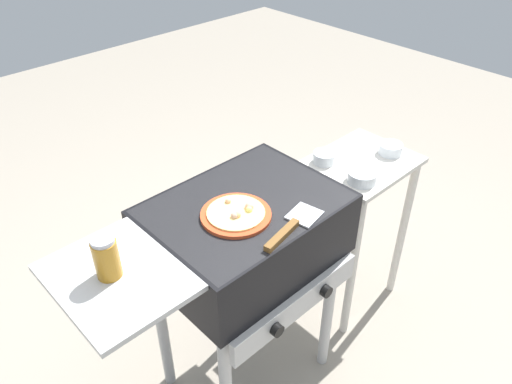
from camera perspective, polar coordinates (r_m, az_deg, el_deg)
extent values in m
plane|color=gray|center=(2.29, -0.96, -19.61)|extent=(8.00, 8.00, 0.00)
cube|color=black|center=(1.71, -1.22, -4.49)|extent=(0.64, 0.48, 0.24)
cube|color=black|center=(1.64, -1.27, -1.38)|extent=(0.61, 0.46, 0.01)
cube|color=#AEAEAE|center=(1.44, -15.65, -9.38)|extent=(0.32, 0.41, 0.02)
cube|color=#AEAEAE|center=(1.52, -14.98, -12.36)|extent=(0.02, 0.02, 0.24)
cube|color=#AEAEAE|center=(1.70, 4.74, -12.84)|extent=(0.58, 0.02, 0.10)
cylinder|color=black|center=(1.63, 2.42, -15.49)|extent=(0.04, 0.02, 0.04)
cylinder|color=black|center=(1.76, 8.02, -11.17)|extent=(0.04, 0.02, 0.04)
cylinder|color=#AEAEAE|center=(2.08, 8.24, -13.12)|extent=(0.04, 0.04, 0.66)
cylinder|color=#AEAEAE|center=(2.03, -10.66, -15.07)|extent=(0.04, 0.04, 0.66)
cylinder|color=#AEAEAE|center=(2.25, 0.74, -7.97)|extent=(0.04, 0.04, 0.66)
cylinder|color=#C64723|center=(1.58, -2.31, -2.63)|extent=(0.23, 0.23, 0.01)
cylinder|color=#EDD17A|center=(1.57, -2.32, -2.37)|extent=(0.19, 0.19, 0.01)
sphere|color=tan|center=(1.55, -2.47, -2.76)|extent=(0.02, 0.02, 0.02)
sphere|color=#F2B06E|center=(1.55, -2.19, -2.66)|extent=(0.02, 0.02, 0.02)
sphere|color=#F2A685|center=(1.58, -0.78, -1.69)|extent=(0.03, 0.03, 0.03)
sphere|color=#F2AC7F|center=(1.61, -3.21, -1.04)|extent=(0.02, 0.02, 0.02)
sphere|color=#F2E77A|center=(1.57, -0.79, -2.03)|extent=(0.02, 0.02, 0.02)
cylinder|color=#B77A1E|center=(1.40, -16.70, -7.33)|extent=(0.07, 0.07, 0.12)
cylinder|color=silver|center=(1.36, -17.16, -5.31)|extent=(0.06, 0.06, 0.01)
cube|color=#B7BABF|center=(1.59, 5.55, -2.63)|extent=(0.12, 0.11, 0.01)
cube|color=brown|center=(1.50, 2.98, -4.95)|extent=(0.16, 0.05, 0.02)
cube|color=beige|center=(2.13, 12.01, 3.31)|extent=(0.44, 0.36, 0.02)
cylinder|color=beige|center=(2.18, 10.93, -8.83)|extent=(0.04, 0.04, 0.76)
cylinder|color=beige|center=(2.43, 16.39, -4.31)|extent=(0.04, 0.04, 0.76)
cylinder|color=beige|center=(2.31, 5.03, -5.17)|extent=(0.04, 0.04, 0.76)
cylinder|color=beige|center=(2.55, 10.80, -1.26)|extent=(0.04, 0.04, 0.76)
cylinder|color=silver|center=(1.98, 12.02, 1.72)|extent=(0.12, 0.12, 0.04)
cylinder|color=#996B47|center=(1.98, 12.00, 1.56)|extent=(0.09, 0.09, 0.02)
cylinder|color=silver|center=(2.19, 15.12, 4.79)|extent=(0.10, 0.10, 0.04)
cylinder|color=#996B47|center=(2.19, 15.09, 4.64)|extent=(0.08, 0.08, 0.02)
cylinder|color=silver|center=(2.07, 7.77, 3.92)|extent=(0.09, 0.09, 0.04)
cylinder|color=beige|center=(2.08, 7.76, 3.76)|extent=(0.07, 0.07, 0.02)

